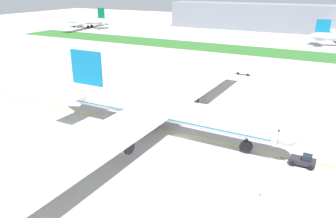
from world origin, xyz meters
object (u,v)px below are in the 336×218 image
object	(u,v)px
parked_airliner_far_left	(87,21)
service_truck_fuel_bowser	(244,70)
ground_crew_wingwalker_port	(216,123)
pushback_tug	(303,160)
airliner_foreground	(159,109)
traffic_cone_near_nose	(260,193)

from	to	relation	value
parked_airliner_far_left	service_truck_fuel_bowser	bearing A→B (deg)	-29.51
ground_crew_wingwalker_port	parked_airliner_far_left	size ratio (longest dim) A/B	0.03
pushback_tug	ground_crew_wingwalker_port	distance (m)	22.19
parked_airliner_far_left	ground_crew_wingwalker_port	bearing A→B (deg)	-41.17
pushback_tug	ground_crew_wingwalker_port	xyz separation A→B (m)	(-20.19, 9.22, -0.09)
pushback_tug	service_truck_fuel_bowser	distance (m)	65.37
pushback_tug	parked_airliner_far_left	size ratio (longest dim) A/B	0.11
ground_crew_wingwalker_port	parked_airliner_far_left	xyz separation A→B (m)	(-147.64, 129.12, 4.04)
airliner_foreground	traffic_cone_near_nose	distance (m)	29.34
ground_crew_wingwalker_port	parked_airliner_far_left	bearing A→B (deg)	138.83
airliner_foreground	traffic_cone_near_nose	size ratio (longest dim) A/B	161.99
traffic_cone_near_nose	parked_airliner_far_left	bearing A→B (deg)	137.18
ground_crew_wingwalker_port	airliner_foreground	bearing A→B (deg)	-139.31
service_truck_fuel_bowser	parked_airliner_far_left	bearing A→B (deg)	150.49
airliner_foreground	parked_airliner_far_left	size ratio (longest dim) A/B	1.61
service_truck_fuel_bowser	parked_airliner_far_left	xyz separation A→B (m)	(-139.94, 79.22, 3.33)
airliner_foreground	parked_airliner_far_left	bearing A→B (deg)	134.93
ground_crew_wingwalker_port	service_truck_fuel_bowser	bearing A→B (deg)	98.77
service_truck_fuel_bowser	parked_airliner_far_left	world-z (taller)	parked_airliner_far_left
pushback_tug	ground_crew_wingwalker_port	world-z (taller)	pushback_tug
pushback_tug	airliner_foreground	bearing A→B (deg)	179.04
traffic_cone_near_nose	service_truck_fuel_bowser	xyz separation A→B (m)	(-23.16, 71.95, 1.37)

